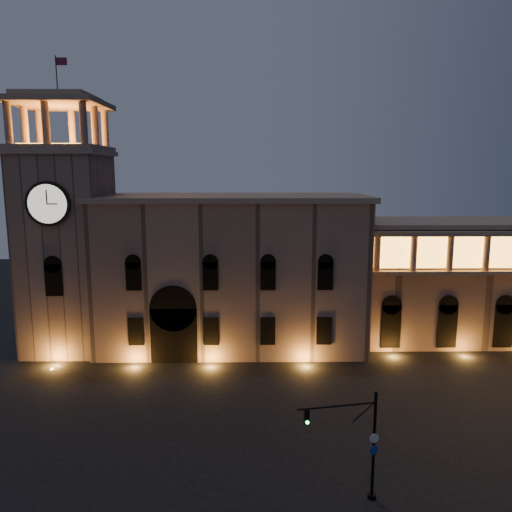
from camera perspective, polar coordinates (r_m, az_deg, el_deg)
name	(u,v)px	position (r m, az deg, el deg)	size (l,w,h in m)	color
ground	(248,442)	(40.41, -0.86, -20.49)	(160.00, 160.00, 0.00)	black
government_building	(231,271)	(58.06, -2.86, -1.77)	(30.80, 12.80, 17.60)	#866858
clock_tower	(67,241)	(60.11, -20.77, 1.60)	(9.80, 9.80, 32.40)	#866858
colonnade_wing	(512,279)	(68.15, 27.23, -2.36)	(40.60, 11.50, 14.50)	#816352
traffic_light	(361,444)	(33.31, 11.86, -20.33)	(5.16, 1.27, 7.17)	black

